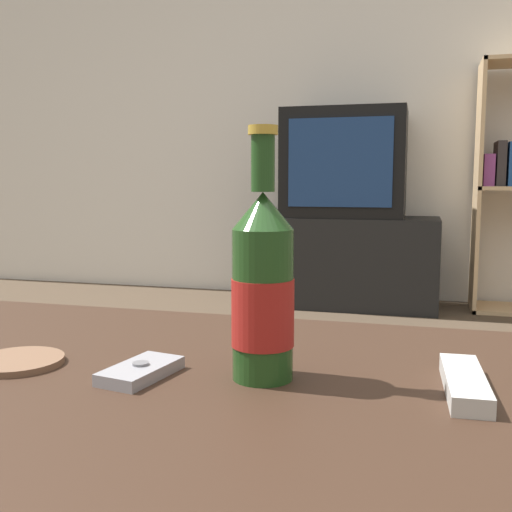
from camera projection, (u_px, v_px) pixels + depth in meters
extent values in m
cube|color=silver|center=(374.00, 73.00, 3.42)|extent=(8.00, 0.05, 2.60)
cube|color=#332116|center=(144.00, 410.00, 0.63)|extent=(1.21, 0.75, 0.04)
cube|color=black|center=(343.00, 261.00, 3.31)|extent=(1.02, 0.43, 0.49)
cube|color=black|center=(345.00, 164.00, 3.24)|extent=(0.65, 0.41, 0.58)
cube|color=navy|center=(340.00, 163.00, 3.04)|extent=(0.53, 0.01, 0.45)
cube|color=tan|center=(477.00, 188.00, 3.15)|extent=(0.02, 0.30, 1.30)
cube|color=#7F3875|center=(487.00, 170.00, 3.13)|extent=(0.05, 0.21, 0.16)
cube|color=#2D2828|center=(499.00, 164.00, 3.11)|extent=(0.04, 0.21, 0.23)
cube|color=navy|center=(510.00, 164.00, 3.10)|extent=(0.03, 0.21, 0.22)
cylinder|color=#1E4219|center=(263.00, 305.00, 0.67)|extent=(0.07, 0.07, 0.17)
cylinder|color=maroon|center=(263.00, 312.00, 0.67)|extent=(0.07, 0.07, 0.08)
cone|color=#1E4219|center=(263.00, 211.00, 0.65)|extent=(0.07, 0.07, 0.04)
cylinder|color=#1E4219|center=(263.00, 163.00, 0.65)|extent=(0.03, 0.03, 0.06)
cylinder|color=#B79333|center=(263.00, 130.00, 0.64)|extent=(0.03, 0.03, 0.01)
cube|color=gray|center=(141.00, 371.00, 0.68)|extent=(0.07, 0.11, 0.01)
cylinder|color=slate|center=(141.00, 364.00, 0.68)|extent=(0.02, 0.02, 0.00)
cube|color=beige|center=(465.00, 383.00, 0.63)|extent=(0.05, 0.15, 0.02)
cylinder|color=brown|center=(18.00, 361.00, 0.72)|extent=(0.11, 0.11, 0.01)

